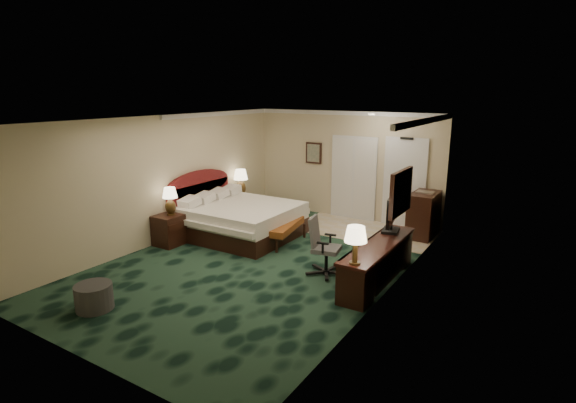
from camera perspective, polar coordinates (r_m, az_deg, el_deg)
The scene contains 25 objects.
floor at distance 8.68m, azimuth -3.51°, elevation -7.68°, with size 5.00×7.50×0.00m, color black.
ceiling at distance 8.09m, azimuth -3.80°, elevation 10.40°, with size 5.00×7.50×0.00m, color silver.
wall_back at distance 11.48m, azimuth 7.31°, elevation 4.59°, with size 5.00×0.00×2.70m, color beige.
wall_front at distance 5.78m, azimuth -25.87°, elevation -6.15°, with size 5.00×0.00×2.70m, color beige.
wall_left at distance 9.92m, azimuth -15.51°, elevation 2.71°, with size 0.00×7.50×2.70m, color beige.
wall_right at distance 7.16m, azimuth 12.87°, elevation -1.36°, with size 0.00×7.50×2.70m, color beige.
crown_molding at distance 8.09m, azimuth -3.79°, elevation 10.05°, with size 5.00×7.50×0.10m, color silver, non-canonical shape.
tile_patch at distance 10.68m, azimuth 9.56°, elevation -3.62°, with size 3.20×1.70×0.01m, color beige.
headboard at distance 10.70m, azimuth -11.15°, elevation 0.19°, with size 0.12×2.00×1.40m, color #49110E, non-canonical shape.
entry_door at distance 10.97m, azimuth 14.57°, elevation 2.22°, with size 1.02×0.06×2.18m, color silver.
closet_doors at distance 11.40m, azimuth 8.32°, elevation 2.96°, with size 1.20×0.06×2.10m, color silver.
wall_art at distance 11.81m, azimuth 3.28°, elevation 6.17°, with size 0.45×0.06×0.55m, color #506759.
wall_mirror at distance 7.68m, azimuth 14.16°, elevation 1.14°, with size 0.05×0.95×0.75m, color white.
bed at distance 10.11m, azimuth -5.83°, elevation -2.41°, with size 2.27×2.10×0.72m, color white.
nightstand_near at distance 9.84m, azimuth -14.79°, elevation -3.49°, with size 0.52×0.60×0.65m, color black.
nightstand_far at distance 11.66m, azimuth -5.96°, elevation -0.60°, with size 0.45×0.51×0.56m, color black.
lamp_near at distance 9.70m, azimuth -14.72°, elevation 0.05°, with size 0.31×0.31×0.59m, color black, non-canonical shape.
lamp_far at distance 11.54m, azimuth -6.02°, elevation 2.40°, with size 0.36×0.36×0.68m, color black, non-canonical shape.
bed_bench at distance 9.63m, azimuth -0.50°, elevation -4.03°, with size 0.46×1.33×0.45m, color brown.
ottoman at distance 7.45m, azimuth -23.41°, elevation -11.05°, with size 0.55×0.55×0.39m, color #353535.
desk at distance 7.85m, azimuth 11.34°, elevation -7.63°, with size 0.51×2.39×0.69m, color black.
tv at distance 8.32m, azimuth 13.02°, elevation -1.51°, with size 0.07×0.88×0.69m, color black.
desk_lamp at distance 6.71m, azimuth 8.55°, elevation -5.48°, with size 0.34×0.34×0.59m, color black, non-canonical shape.
desk_chair at distance 7.98m, azimuth 4.92°, elevation -5.71°, with size 0.60×0.57×1.04m, color #58585A, non-canonical shape.
minibar at distance 10.43m, azimuth 16.83°, elevation -1.62°, with size 0.53×0.95×1.00m, color black.
Camera 1 is at (4.71, -6.56, 3.20)m, focal length 28.00 mm.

